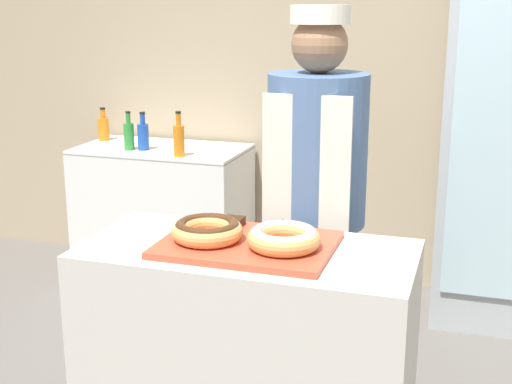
{
  "coord_description": "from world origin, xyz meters",
  "views": [
    {
      "loc": [
        0.76,
        -2.27,
        1.76
      ],
      "look_at": [
        0.0,
        0.1,
        1.09
      ],
      "focal_mm": 50.0,
      "sensor_mm": 36.0,
      "label": 1
    }
  ],
  "objects_px": {
    "bottle_blue": "(143,135)",
    "beverage_fridge": "(496,149)",
    "bottle_orange": "(179,139)",
    "brownie_back_left": "(233,222)",
    "serving_tray": "(247,245)",
    "donut_chocolate_glaze": "(207,229)",
    "bottle_green": "(129,135)",
    "chest_freezer": "(164,212)",
    "bottle_orange_b": "(104,128)",
    "baker_person": "(316,207)",
    "donut_light_glaze": "(284,237)",
    "brownie_back_right": "(289,227)"
  },
  "relations": [
    {
      "from": "beverage_fridge",
      "to": "bottle_orange_b",
      "type": "height_order",
      "value": "beverage_fridge"
    },
    {
      "from": "donut_light_glaze",
      "to": "bottle_orange",
      "type": "bearing_deg",
      "value": 124.47
    },
    {
      "from": "donut_light_glaze",
      "to": "bottle_orange_b",
      "type": "distance_m",
      "value": 2.6
    },
    {
      "from": "donut_chocolate_glaze",
      "to": "brownie_back_left",
      "type": "bearing_deg",
      "value": 80.18
    },
    {
      "from": "chest_freezer",
      "to": "beverage_fridge",
      "type": "bearing_deg",
      "value": -0.19
    },
    {
      "from": "brownie_back_left",
      "to": "chest_freezer",
      "type": "height_order",
      "value": "brownie_back_left"
    },
    {
      "from": "donut_light_glaze",
      "to": "bottle_orange",
      "type": "distance_m",
      "value": 1.92
    },
    {
      "from": "bottle_orange",
      "to": "bottle_blue",
      "type": "bearing_deg",
      "value": 158.34
    },
    {
      "from": "donut_chocolate_glaze",
      "to": "bottle_green",
      "type": "bearing_deg",
      "value": 125.25
    },
    {
      "from": "serving_tray",
      "to": "bottle_orange",
      "type": "height_order",
      "value": "bottle_orange"
    },
    {
      "from": "chest_freezer",
      "to": "bottle_orange",
      "type": "distance_m",
      "value": 0.62
    },
    {
      "from": "serving_tray",
      "to": "brownie_back_left",
      "type": "height_order",
      "value": "brownie_back_left"
    },
    {
      "from": "donut_chocolate_glaze",
      "to": "beverage_fridge",
      "type": "height_order",
      "value": "beverage_fridge"
    },
    {
      "from": "bottle_orange",
      "to": "bottle_orange_b",
      "type": "relative_size",
      "value": 1.24
    },
    {
      "from": "donut_light_glaze",
      "to": "baker_person",
      "type": "relative_size",
      "value": 0.15
    },
    {
      "from": "donut_light_glaze",
      "to": "chest_freezer",
      "type": "distance_m",
      "value": 2.29
    },
    {
      "from": "bottle_orange_b",
      "to": "bottle_green",
      "type": "bearing_deg",
      "value": -37.07
    },
    {
      "from": "beverage_fridge",
      "to": "bottle_orange_b",
      "type": "distance_m",
      "value": 2.48
    },
    {
      "from": "donut_light_glaze",
      "to": "bottle_orange_b",
      "type": "height_order",
      "value": "bottle_orange_b"
    },
    {
      "from": "bottle_orange_b",
      "to": "bottle_blue",
      "type": "bearing_deg",
      "value": -27.62
    },
    {
      "from": "bottle_green",
      "to": "bottle_orange_b",
      "type": "relative_size",
      "value": 1.1
    },
    {
      "from": "serving_tray",
      "to": "donut_light_glaze",
      "type": "bearing_deg",
      "value": -11.18
    },
    {
      "from": "beverage_fridge",
      "to": "bottle_green",
      "type": "relative_size",
      "value": 8.09
    },
    {
      "from": "beverage_fridge",
      "to": "chest_freezer",
      "type": "xyz_separation_m",
      "value": [
        -2.01,
        0.01,
        -0.54
      ]
    },
    {
      "from": "serving_tray",
      "to": "chest_freezer",
      "type": "bearing_deg",
      "value": 123.3
    },
    {
      "from": "brownie_back_left",
      "to": "bottle_orange_b",
      "type": "distance_m",
      "value": 2.29
    },
    {
      "from": "bottle_green",
      "to": "serving_tray",
      "type": "bearing_deg",
      "value": -51.18
    },
    {
      "from": "chest_freezer",
      "to": "bottle_orange_b",
      "type": "bearing_deg",
      "value": 167.55
    },
    {
      "from": "chest_freezer",
      "to": "bottle_orange_b",
      "type": "height_order",
      "value": "bottle_orange_b"
    },
    {
      "from": "bottle_blue",
      "to": "beverage_fridge",
      "type": "bearing_deg",
      "value": 2.64
    },
    {
      "from": "serving_tray",
      "to": "brownie_back_right",
      "type": "height_order",
      "value": "brownie_back_right"
    },
    {
      "from": "beverage_fridge",
      "to": "chest_freezer",
      "type": "relative_size",
      "value": 1.84
    },
    {
      "from": "serving_tray",
      "to": "bottle_green",
      "type": "xyz_separation_m",
      "value": [
        -1.32,
        1.64,
        0.03
      ]
    },
    {
      "from": "brownie_back_left",
      "to": "bottle_blue",
      "type": "xyz_separation_m",
      "value": [
        -1.13,
        1.51,
        0.0
      ]
    },
    {
      "from": "brownie_back_left",
      "to": "bottle_green",
      "type": "distance_m",
      "value": 1.92
    },
    {
      "from": "brownie_back_left",
      "to": "bottle_orange",
      "type": "xyz_separation_m",
      "value": [
        -0.84,
        1.4,
        0.02
      ]
    },
    {
      "from": "serving_tray",
      "to": "donut_chocolate_glaze",
      "type": "height_order",
      "value": "donut_chocolate_glaze"
    },
    {
      "from": "bottle_orange",
      "to": "brownie_back_left",
      "type": "bearing_deg",
      "value": -59.08
    },
    {
      "from": "brownie_back_right",
      "to": "bottle_green",
      "type": "height_order",
      "value": "bottle_green"
    },
    {
      "from": "brownie_back_left",
      "to": "baker_person",
      "type": "bearing_deg",
      "value": 61.64
    },
    {
      "from": "baker_person",
      "to": "bottle_orange_b",
      "type": "height_order",
      "value": "baker_person"
    },
    {
      "from": "baker_person",
      "to": "beverage_fridge",
      "type": "distance_m",
      "value": 1.4
    },
    {
      "from": "baker_person",
      "to": "bottle_orange_b",
      "type": "xyz_separation_m",
      "value": [
        -1.74,
        1.3,
        0.03
      ]
    },
    {
      "from": "donut_light_glaze",
      "to": "beverage_fridge",
      "type": "height_order",
      "value": "beverage_fridge"
    },
    {
      "from": "donut_light_glaze",
      "to": "baker_person",
      "type": "bearing_deg",
      "value": 92.51
    },
    {
      "from": "chest_freezer",
      "to": "bottle_green",
      "type": "relative_size",
      "value": 4.39
    },
    {
      "from": "donut_chocolate_glaze",
      "to": "bottle_green",
      "type": "distance_m",
      "value": 2.04
    },
    {
      "from": "chest_freezer",
      "to": "bottle_blue",
      "type": "distance_m",
      "value": 0.54
    },
    {
      "from": "chest_freezer",
      "to": "bottle_orange_b",
      "type": "distance_m",
      "value": 0.7
    },
    {
      "from": "bottle_orange",
      "to": "bottle_green",
      "type": "relative_size",
      "value": 1.12
    }
  ]
}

